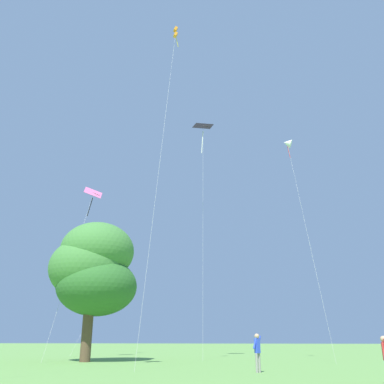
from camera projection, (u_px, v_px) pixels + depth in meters
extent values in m
cone|color=green|center=(120.00, 256.00, 50.19)|extent=(1.64, 1.52, 1.36)
cylinder|color=red|center=(119.00, 269.00, 49.87)|extent=(0.34, 0.37, 2.00)
cylinder|color=silver|center=(97.00, 301.00, 45.42)|extent=(1.90, 6.79, 10.75)
cube|color=black|center=(203.00, 126.00, 44.14)|extent=(2.14, 1.09, 1.45)
cylinder|color=#3F382D|center=(203.00, 126.00, 44.14)|extent=(1.66, 0.45, 0.55)
cylinder|color=silver|center=(202.00, 142.00, 43.55)|extent=(0.26, 0.11, 2.42)
cylinder|color=silver|center=(203.00, 224.00, 37.58)|extent=(0.85, 5.95, 22.37)
cube|color=orange|center=(176.00, 29.00, 35.55)|extent=(0.45, 0.46, 0.42)
cube|color=orange|center=(176.00, 35.00, 35.37)|extent=(0.45, 0.46, 0.42)
cylinder|color=#3F382D|center=(176.00, 32.00, 35.46)|extent=(0.02, 0.02, 0.79)
cylinder|color=yellow|center=(177.00, 41.00, 35.27)|extent=(0.26, 0.29, 0.98)
cylinder|color=silver|center=(160.00, 158.00, 28.05)|extent=(0.11, 6.85, 25.70)
cube|color=pink|center=(93.00, 193.00, 41.63)|extent=(1.63, 1.69, 1.33)
cylinder|color=#3F382D|center=(93.00, 193.00, 41.63)|extent=(1.29, 0.37, 0.59)
cylinder|color=black|center=(90.00, 207.00, 41.14)|extent=(0.46, 0.17, 1.88)
cylinder|color=silver|center=(72.00, 263.00, 35.39)|extent=(0.90, 7.88, 15.02)
cone|color=white|center=(287.00, 143.00, 38.45)|extent=(0.94, 0.85, 1.00)
cylinder|color=red|center=(289.00, 152.00, 38.09)|extent=(0.20, 0.15, 1.17)
cylinder|color=silver|center=(308.00, 236.00, 32.95)|extent=(1.74, 5.00, 18.25)
cylinder|color=red|center=(384.00, 347.00, 15.05)|extent=(0.10, 0.27, 0.56)
sphere|color=tan|center=(383.00, 339.00, 15.03)|extent=(0.22, 0.22, 0.22)
cylinder|color=gray|center=(259.00, 363.00, 20.42)|extent=(0.12, 0.12, 0.87)
cylinder|color=gray|center=(257.00, 363.00, 20.31)|extent=(0.12, 0.12, 0.87)
cube|color=blue|center=(257.00, 346.00, 20.62)|extent=(0.29, 0.30, 0.66)
cylinder|color=blue|center=(259.00, 342.00, 20.75)|extent=(0.26, 0.28, 0.61)
cylinder|color=blue|center=(255.00, 342.00, 20.59)|extent=(0.26, 0.28, 0.61)
sphere|color=tan|center=(257.00, 336.00, 20.76)|extent=(0.24, 0.24, 0.24)
cylinder|color=brown|center=(89.00, 307.00, 31.30)|extent=(0.76, 0.76, 7.57)
ellipsoid|color=#2D6628|center=(97.00, 287.00, 32.11)|extent=(6.01, 6.01, 4.34)
ellipsoid|color=#427F38|center=(88.00, 269.00, 32.62)|extent=(5.83, 5.83, 4.78)
ellipsoid|color=#427F38|center=(97.00, 251.00, 33.16)|extent=(5.66, 5.66, 4.50)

